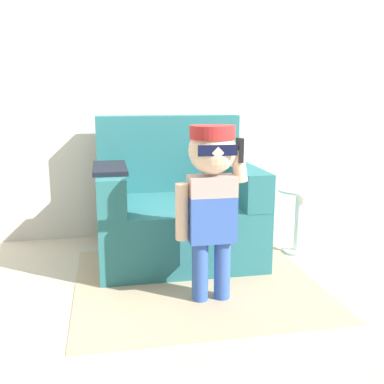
# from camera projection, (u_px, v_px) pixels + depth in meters

# --- Properties ---
(ground_plane) EXTENTS (10.00, 10.00, 0.00)m
(ground_plane) POSITION_uv_depth(u_px,v_px,m) (155.00, 257.00, 3.21)
(ground_plane) COLOR #BCB29E
(wall_back) EXTENTS (10.00, 0.05, 2.60)m
(wall_back) POSITION_uv_depth(u_px,v_px,m) (144.00, 74.00, 3.52)
(wall_back) COLOR silver
(wall_back) RESTS_ON ground_plane
(armchair) EXTENTS (1.10, 0.94, 0.98)m
(armchair) POSITION_uv_depth(u_px,v_px,m) (175.00, 210.00, 3.22)
(armchair) COLOR #286B70
(armchair) RESTS_ON ground_plane
(person_child) EXTENTS (0.40, 0.30, 0.98)m
(person_child) POSITION_uv_depth(u_px,v_px,m) (212.00, 186.00, 2.41)
(person_child) COLOR #3356AD
(person_child) RESTS_ON ground_plane
(side_table) EXTENTS (0.31, 0.31, 0.48)m
(side_table) POSITION_uv_depth(u_px,v_px,m) (299.00, 214.00, 3.25)
(side_table) COLOR white
(side_table) RESTS_ON ground_plane
(rug) EXTENTS (1.46, 1.37, 0.01)m
(rug) POSITION_uv_depth(u_px,v_px,m) (196.00, 281.00, 2.78)
(rug) COLOR tan
(rug) RESTS_ON ground_plane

